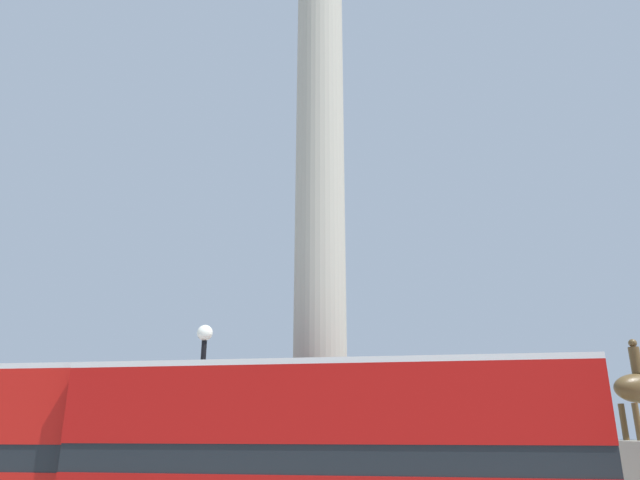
# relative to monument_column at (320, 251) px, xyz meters

# --- Properties ---
(monument_column) EXTENTS (4.69, 4.69, 24.28)m
(monument_column) POSITION_rel_monument_column_xyz_m (0.00, 0.00, 0.00)
(monument_column) COLOR #A39E8E
(monument_column) RESTS_ON ground_plane
(bus_a) EXTENTS (10.73, 3.12, 4.38)m
(bus_a) POSITION_rel_monument_column_xyz_m (1.15, -4.94, -6.12)
(bus_a) COLOR #A80F0C
(bus_a) RESTS_ON ground_plane
(street_lamp) EXTENTS (0.42, 0.42, 5.71)m
(street_lamp) POSITION_rel_monument_column_xyz_m (-2.60, -2.93, -5.32)
(street_lamp) COLOR black
(street_lamp) RESTS_ON ground_plane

